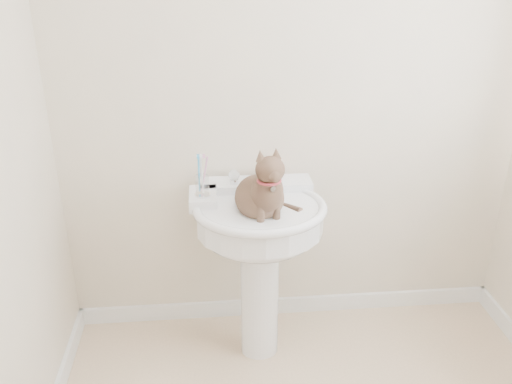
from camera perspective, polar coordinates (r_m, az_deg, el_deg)
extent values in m
cube|color=white|center=(3.00, 3.39, -11.78)|extent=(2.20, 0.02, 0.09)
cylinder|color=white|center=(2.58, 0.39, -10.99)|extent=(0.18, 0.18, 0.63)
cylinder|color=white|center=(2.37, 0.42, -2.85)|extent=(0.56, 0.56, 0.12)
ellipsoid|color=white|center=(2.40, 0.41, -4.13)|extent=(0.51, 0.44, 0.20)
torus|color=white|center=(2.34, 0.42, -1.65)|extent=(0.59, 0.59, 0.04)
cube|color=white|center=(2.52, -0.03, 0.62)|extent=(0.52, 0.14, 0.06)
cube|color=white|center=(2.40, -5.60, -0.71)|extent=(0.12, 0.19, 0.06)
cylinder|color=silver|center=(2.46, 0.06, 1.30)|extent=(0.05, 0.05, 0.05)
cylinder|color=silver|center=(2.40, 0.17, 1.49)|extent=(0.04, 0.04, 0.14)
sphere|color=white|center=(2.47, -2.53, 1.82)|extent=(0.06, 0.06, 0.06)
sphere|color=white|center=(2.48, 2.54, 2.00)|extent=(0.06, 0.06, 0.06)
cube|color=#E25524|center=(2.55, 1.54, 1.94)|extent=(0.10, 0.07, 0.03)
cylinder|color=silver|center=(2.37, -5.63, -0.27)|extent=(0.07, 0.07, 0.01)
cylinder|color=white|center=(2.35, -5.67, 0.74)|extent=(0.06, 0.06, 0.09)
cylinder|color=#339DD8|center=(2.33, -6.02, 1.86)|extent=(0.01, 0.01, 0.17)
cylinder|color=white|center=(2.33, -5.72, 1.87)|extent=(0.01, 0.01, 0.17)
cylinder|color=pink|center=(2.33, -5.43, 1.88)|extent=(0.01, 0.01, 0.17)
ellipsoid|color=brown|center=(2.30, 0.50, -0.54)|extent=(0.21, 0.24, 0.19)
ellipsoid|color=brown|center=(2.20, 0.73, -0.05)|extent=(0.14, 0.13, 0.17)
ellipsoid|color=brown|center=(2.12, 0.83, 2.33)|extent=(0.12, 0.11, 0.11)
cone|color=brown|center=(2.12, -0.12, 3.90)|extent=(0.04, 0.04, 0.05)
cone|color=brown|center=(2.13, 1.68, 3.95)|extent=(0.04, 0.04, 0.05)
cylinder|color=brown|center=(2.36, 3.13, -1.68)|extent=(0.03, 0.03, 0.22)
torus|color=maroon|center=(2.15, 0.79, 1.19)|extent=(0.10, 0.10, 0.01)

